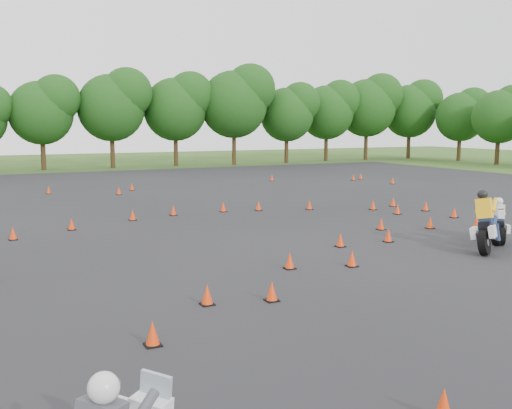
# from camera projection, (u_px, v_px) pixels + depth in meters

# --- Properties ---
(ground) EXTENTS (140.00, 140.00, 0.00)m
(ground) POSITION_uv_depth(u_px,v_px,m) (314.00, 260.00, 17.27)
(ground) COLOR #2D5119
(ground) RESTS_ON ground
(asphalt_pad) EXTENTS (62.00, 62.00, 0.00)m
(asphalt_pad) POSITION_uv_depth(u_px,v_px,m) (234.00, 228.00, 22.60)
(asphalt_pad) COLOR black
(asphalt_pad) RESTS_ON ground
(treeline) EXTENTS (86.85, 32.23, 10.68)m
(treeline) POSITION_uv_depth(u_px,v_px,m) (118.00, 118.00, 48.76)
(treeline) COLOR #183F12
(treeline) RESTS_ON ground
(traffic_cones) EXTENTS (36.66, 33.12, 0.45)m
(traffic_cones) POSITION_uv_depth(u_px,v_px,m) (236.00, 224.00, 22.22)
(traffic_cones) COLOR red
(traffic_cones) RESTS_ON asphalt_pad
(rider_yellow) EXTENTS (2.66, 2.01, 2.02)m
(rider_yellow) POSITION_uv_depth(u_px,v_px,m) (494.00, 220.00, 18.43)
(rider_yellow) COLOR yellow
(rider_yellow) RESTS_ON ground
(rider_white) EXTENTS (1.68, 2.00, 1.56)m
(rider_white) POSITION_uv_depth(u_px,v_px,m) (497.00, 219.00, 19.99)
(rider_white) COLOR silver
(rider_white) RESTS_ON ground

